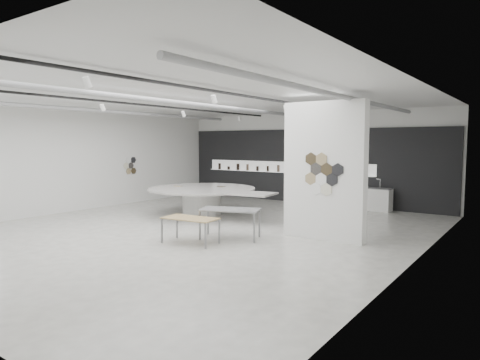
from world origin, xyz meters
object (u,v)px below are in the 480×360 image
Objects in this scene: kitchen_counter at (371,199)px; display_island at (203,197)px; sample_table_wood at (190,220)px; partition_column at (324,171)px; sample_table_stone at (230,211)px.

display_island is at bearing -133.84° from kitchen_counter.
partition_column is at bearing 43.36° from sample_table_wood.
sample_table_stone is (-2.05, -1.36, -1.07)m from partition_column.
kitchen_counter is (1.48, 6.89, -0.29)m from sample_table_stone.
partition_column is 5.72m from kitchen_counter.
partition_column is 2.46× the size of sample_table_wood.
partition_column is 2.36× the size of kitchen_counter.
display_island is 4.30m from sample_table_wood.
sample_table_wood is (2.52, -3.48, -0.02)m from display_island.
partition_column reaches higher than sample_table_stone.
display_island is at bearing 125.85° from sample_table_wood.
sample_table_wood is at bearing -115.15° from sample_table_stone.
kitchen_counter reaches higher than display_island.
partition_column is 3.68m from sample_table_wood.
kitchen_counter is at bearing 76.06° from sample_table_wood.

